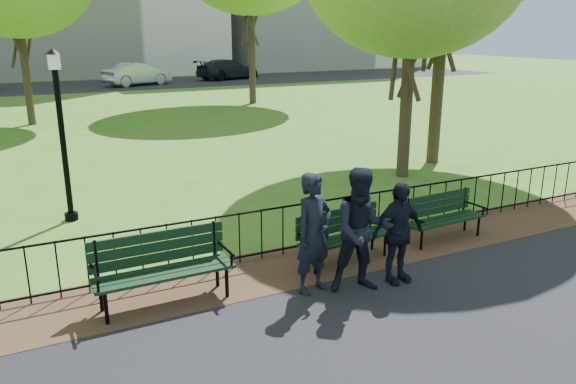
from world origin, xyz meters
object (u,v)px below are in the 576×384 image
park_bench_main (332,232)px  person_left (314,234)px  park_bench_left_a (161,261)px  park_bench_right_a (442,212)px  lamppost (62,130)px  person_mid (362,231)px  sedan_dark (228,69)px  person_right (398,233)px  sedan_silver (137,74)px

park_bench_main → person_left: 1.08m
park_bench_left_a → park_bench_right_a: park_bench_left_a is taller
lamppost → person_mid: bearing=-57.1°
park_bench_left_a → sedan_dark: 37.06m
person_left → park_bench_main: bearing=27.0°
lamppost → person_mid: size_ratio=1.83×
park_bench_left_a → person_right: person_right is taller
park_bench_right_a → person_left: bearing=-168.5°
person_mid → park_bench_main: bearing=101.8°
person_left → sedan_dark: person_left is taller
park_bench_left_a → lamppost: 4.64m
park_bench_main → park_bench_right_a: park_bench_main is taller
person_right → sedan_silver: person_right is taller
park_bench_right_a → lamppost: (-6.00, 4.27, 1.34)m
person_mid → sedan_silver: size_ratio=0.40×
park_bench_right_a → lamppost: lamppost is taller
park_bench_left_a → person_right: 3.52m
park_bench_right_a → sedan_dark: bearing=72.4°
lamppost → sedan_dark: bearing=63.4°
park_bench_left_a → person_left: bearing=-18.8°
park_bench_main → person_mid: bearing=-100.7°
park_bench_left_a → person_left: (2.08, -0.68, 0.28)m
park_bench_left_a → sedan_dark: bearing=66.9°
person_right → sedan_silver: 33.64m
park_bench_main → sedan_dark: size_ratio=0.33×
park_bench_left_a → sedan_dark: (14.17, 34.25, 0.13)m
sedan_silver → park_bench_main: bearing=152.0°
person_mid → park_bench_left_a: bearing=178.1°
park_bench_left_a → park_bench_main: bearing=-0.3°
park_bench_main → lamppost: bearing=124.3°
park_bench_right_a → lamppost: 7.49m
sedan_silver → sedan_dark: 7.55m
park_bench_left_a → person_mid: size_ratio=1.05×
sedan_silver → sedan_dark: size_ratio=0.90×
lamppost → person_right: lamppost is taller
park_bench_left_a → park_bench_right_a: size_ratio=1.18×
park_bench_main → lamppost: (-3.58, 4.39, 1.28)m
park_bench_right_a → sedan_silver: (1.57, 32.35, 0.25)m
person_left → sedan_dark: size_ratio=0.35×
park_bench_left_a → park_bench_right_a: bearing=0.8°
person_mid → sedan_dark: 37.03m
park_bench_left_a → person_right: bearing=-16.6°
park_bench_main → person_right: 1.15m
lamppost → park_bench_right_a: bearing=-35.4°
person_left → person_right: 1.34m
person_left → person_mid: person_mid is taller
person_mid → sedan_dark: bearing=89.6°
park_bench_main → lamppost: 5.81m
park_bench_main → lamppost: size_ratio=0.50×
person_left → person_right: size_ratio=1.14×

